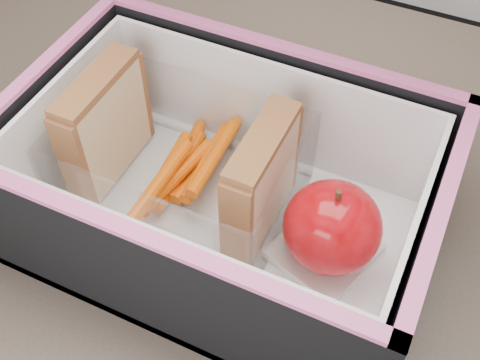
# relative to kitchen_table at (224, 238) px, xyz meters

# --- Properties ---
(kitchen_table) EXTENTS (1.20, 0.80, 0.75)m
(kitchen_table) POSITION_rel_kitchen_table_xyz_m (0.00, 0.00, 0.00)
(kitchen_table) COLOR brown
(kitchen_table) RESTS_ON ground
(lunch_bag) EXTENTS (0.33, 0.32, 0.31)m
(lunch_bag) POSITION_rel_kitchen_table_xyz_m (0.03, -0.04, 0.16)
(lunch_bag) COLOR black
(lunch_bag) RESTS_ON kitchen_table
(plastic_tub) EXTENTS (0.19, 0.14, 0.08)m
(plastic_tub) POSITION_rel_kitchen_table_xyz_m (-0.02, -0.03, 0.14)
(plastic_tub) COLOR white
(plastic_tub) RESTS_ON lunch_bag
(sandwich_left) EXTENTS (0.03, 0.09, 0.10)m
(sandwich_left) POSITION_rel_kitchen_table_xyz_m (-0.09, -0.03, 0.16)
(sandwich_left) COLOR tan
(sandwich_left) RESTS_ON plastic_tub
(sandwich_right) EXTENTS (0.03, 0.09, 0.10)m
(sandwich_right) POSITION_rel_kitchen_table_xyz_m (0.05, -0.03, 0.16)
(sandwich_right) COLOR tan
(sandwich_right) RESTS_ON plastic_tub
(carrot_sticks) EXTENTS (0.05, 0.14, 0.03)m
(carrot_sticks) POSITION_rel_kitchen_table_xyz_m (-0.02, -0.02, 0.12)
(carrot_sticks) COLOR #DA6303
(carrot_sticks) RESTS_ON plastic_tub
(paper_napkin) EXTENTS (0.09, 0.09, 0.01)m
(paper_napkin) POSITION_rel_kitchen_table_xyz_m (0.12, -0.04, 0.11)
(paper_napkin) COLOR white
(paper_napkin) RESTS_ON lunch_bag
(red_apple) EXTENTS (0.08, 0.08, 0.08)m
(red_apple) POSITION_rel_kitchen_table_xyz_m (0.12, -0.04, 0.15)
(red_apple) COLOR #940000
(red_apple) RESTS_ON paper_napkin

